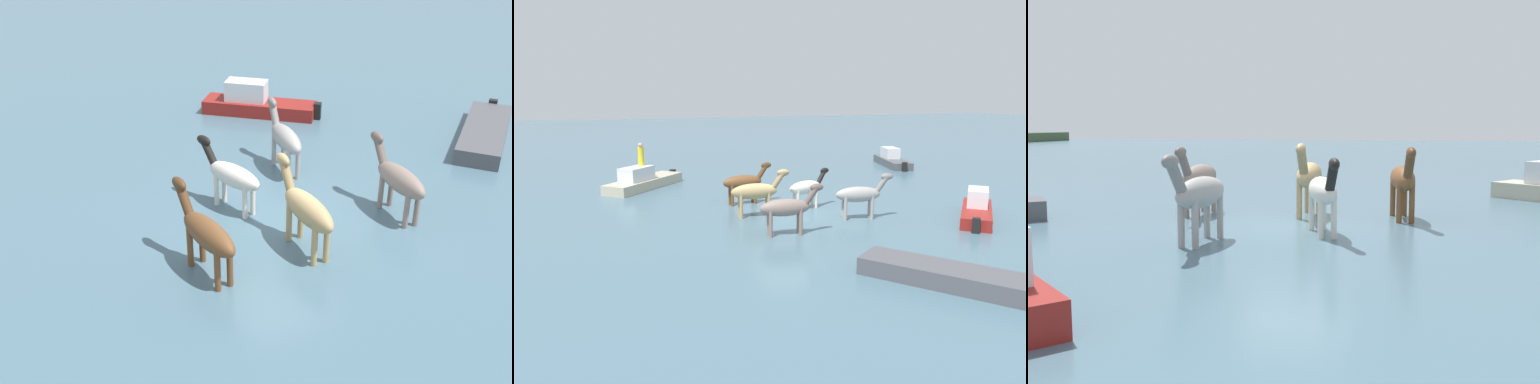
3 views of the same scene
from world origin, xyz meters
TOP-DOWN VIEW (x-y plane):
  - ground_plane at (0.00, 0.00)m, footprint 147.82×147.82m
  - horse_gray_outer at (1.33, -0.16)m, footprint 2.46×0.64m
  - horse_chestnut_trailing at (-1.15, -0.79)m, footprint 2.19×1.01m
  - horse_dark_mare at (-2.48, 1.51)m, footprint 2.37×0.82m
  - horse_lead at (1.18, -2.51)m, footprint 2.39×0.77m
  - horse_mid_herd at (1.05, 2.67)m, footprint 2.35×0.70m
  - boat_motor_center at (-1.42, 8.28)m, footprint 3.86×4.42m
  - boat_dinghy_port at (-6.93, 3.00)m, footprint 3.42×3.66m

SIDE VIEW (x-z plane):
  - ground_plane at x=0.00m, z-range 0.00..0.00m
  - boat_motor_center at x=-1.42m, z-range -0.20..0.54m
  - boat_dinghy_port at x=-6.93m, z-range -0.35..0.96m
  - horse_chestnut_trailing at x=-1.15m, z-range 0.09..1.80m
  - horse_mid_herd at x=1.05m, z-range 0.09..1.91m
  - horse_dark_mare at x=-2.48m, z-range 0.09..1.92m
  - horse_lead at x=1.18m, z-range 0.09..1.94m
  - horse_gray_outer at x=1.33m, z-range 0.10..2.01m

